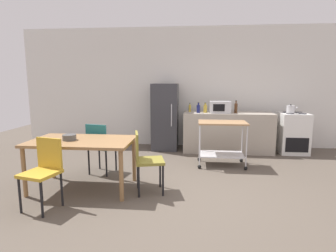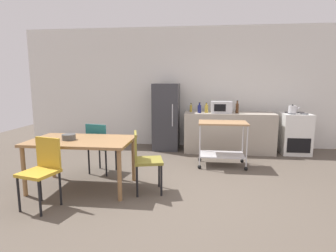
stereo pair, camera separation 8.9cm
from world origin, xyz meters
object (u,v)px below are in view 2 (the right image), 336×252
at_px(chair_mustard, 42,168).
at_px(refrigerator, 166,117).
at_px(bottle_olive_oil, 206,109).
at_px(kettle, 292,109).
at_px(bottle_sparkling_water, 199,109).
at_px(fruit_bowl, 69,137).
at_px(microwave, 221,107).
at_px(chair_olive, 144,158).
at_px(kitchen_cart, 222,136).
at_px(chair_teal, 100,145).
at_px(dining_table, 82,145).
at_px(bottle_wine, 237,108).
at_px(stove_oven, 295,134).
at_px(bottle_soy_sauce, 191,108).

distance_m(chair_mustard, refrigerator, 3.48).
xyz_separation_m(bottle_olive_oil, kettle, (1.85, -0.04, 0.01)).
distance_m(bottle_sparkling_water, fruit_bowl, 3.09).
xyz_separation_m(bottle_olive_oil, microwave, (0.33, 0.01, 0.04)).
bearing_deg(chair_olive, kitchen_cart, -54.27).
relative_size(chair_teal, bottle_olive_oil, 3.94).
relative_size(dining_table, kettle, 6.26).
xyz_separation_m(chair_teal, bottle_wine, (2.53, 1.78, 0.50)).
bearing_deg(stove_oven, chair_teal, -154.31).
distance_m(bottle_olive_oil, kettle, 1.85).
xyz_separation_m(chair_olive, stove_oven, (2.89, 2.57, -0.07)).
distance_m(bottle_olive_oil, microwave, 0.33).
xyz_separation_m(chair_mustard, kettle, (3.96, 3.08, 0.48)).
xyz_separation_m(refrigerator, kettle, (2.78, -0.18, 0.23)).
relative_size(refrigerator, bottle_sparkling_water, 6.54).
height_order(chair_teal, bottle_soy_sauce, bottle_soy_sauce).
xyz_separation_m(kitchen_cart, bottle_sparkling_water, (-0.45, 1.01, 0.42)).
relative_size(chair_mustard, bottle_olive_oil, 3.94).
height_order(kitchen_cart, microwave, microwave).
bearing_deg(stove_oven, bottle_soy_sauce, 178.14).
relative_size(kitchen_cart, bottle_soy_sauce, 4.42).
bearing_deg(bottle_sparkling_water, kitchen_cart, -66.17).
xyz_separation_m(dining_table, chair_olive, (0.96, -0.06, -0.15)).
bearing_deg(bottle_olive_oil, refrigerator, 171.54).
distance_m(bottle_soy_sauce, bottle_wine, 1.04).
distance_m(stove_oven, bottle_soy_sauce, 2.38).
xyz_separation_m(dining_table, bottle_sparkling_water, (1.73, 2.39, 0.33)).
relative_size(stove_oven, kettle, 3.84).
relative_size(bottle_wine, fruit_bowl, 1.43).
bearing_deg(microwave, refrigerator, 174.27).
height_order(stove_oven, bottle_sparkling_water, bottle_sparkling_water).
distance_m(chair_teal, fruit_bowl, 0.79).
relative_size(dining_table, chair_olive, 1.69).
height_order(dining_table, chair_mustard, chair_mustard).
xyz_separation_m(bottle_wine, fruit_bowl, (-2.74, -2.49, -0.22)).
xyz_separation_m(bottle_soy_sauce, fruit_bowl, (-1.70, -2.63, -0.19)).
xyz_separation_m(chair_olive, microwave, (1.26, 2.52, 0.51)).
relative_size(chair_teal, bottle_sparkling_water, 3.75).
height_order(chair_mustard, refrigerator, refrigerator).
bearing_deg(bottle_olive_oil, kitchen_cart, -74.78).
xyz_separation_m(chair_olive, bottle_soy_sauce, (0.57, 2.64, 0.47)).
height_order(stove_oven, kitchen_cart, stove_oven).
height_order(chair_olive, refrigerator, refrigerator).
xyz_separation_m(dining_table, chair_mustard, (-0.23, -0.67, -0.15)).
bearing_deg(chair_mustard, fruit_bowl, 98.95).
height_order(bottle_olive_oil, kettle, bottle_olive_oil).
relative_size(chair_olive, bottle_wine, 3.15).
bearing_deg(chair_olive, bottle_soy_sauce, -26.27).
xyz_separation_m(kitchen_cart, fruit_bowl, (-2.35, -1.42, 0.22)).
height_order(stove_oven, kettle, kettle).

